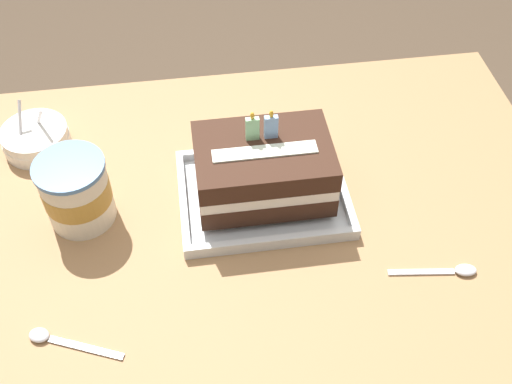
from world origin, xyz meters
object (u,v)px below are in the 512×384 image
object	(u,v)px
serving_spoon_near_tray	(454,271)
serving_spoon_by_bowls	(53,339)
birthday_cake	(263,168)
ice_cream_tub	(76,191)
foil_tray	(263,195)
bowl_stack	(36,138)

from	to	relation	value
serving_spoon_near_tray	serving_spoon_by_bowls	size ratio (longest dim) A/B	1.00
birthday_cake	ice_cream_tub	world-z (taller)	birthday_cake
serving_spoon_by_bowls	birthday_cake	bearing A→B (deg)	33.63
foil_tray	ice_cream_tub	size ratio (longest dim) A/B	2.32
foil_tray	birthday_cake	bearing A→B (deg)	90.00
bowl_stack	serving_spoon_by_bowls	distance (m)	0.42
ice_cream_tub	serving_spoon_near_tray	bearing A→B (deg)	-18.90
foil_tray	serving_spoon_near_tray	xyz separation A→B (m)	(0.27, -0.20, -0.00)
foil_tray	birthday_cake	size ratio (longest dim) A/B	1.29
ice_cream_tub	serving_spoon_by_bowls	size ratio (longest dim) A/B	0.88
foil_tray	ice_cream_tub	world-z (taller)	ice_cream_tub
bowl_stack	serving_spoon_near_tray	bearing A→B (deg)	-29.47
bowl_stack	ice_cream_tub	world-z (taller)	ice_cream_tub
foil_tray	serving_spoon_near_tray	distance (m)	0.34
foil_tray	bowl_stack	xyz separation A→B (m)	(-0.40, 0.19, 0.01)
birthday_cake	serving_spoon_by_bowls	bearing A→B (deg)	-146.37
foil_tray	ice_cream_tub	xyz separation A→B (m)	(-0.31, 0.00, 0.06)
ice_cream_tub	serving_spoon_by_bowls	world-z (taller)	ice_cream_tub
foil_tray	bowl_stack	bearing A→B (deg)	155.08
birthday_cake	serving_spoon_by_bowls	size ratio (longest dim) A/B	1.58
birthday_cake	bowl_stack	world-z (taller)	birthday_cake
ice_cream_tub	bowl_stack	bearing A→B (deg)	116.88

